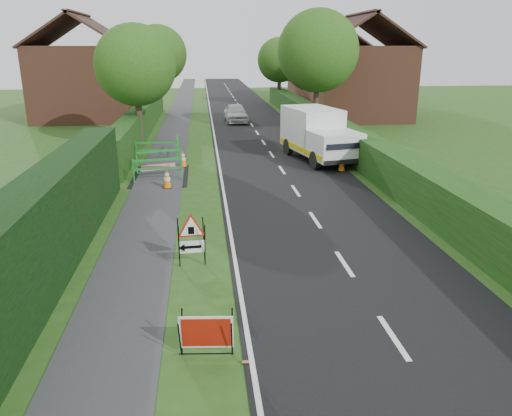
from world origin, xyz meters
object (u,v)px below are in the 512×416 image
triangle_sign (190,236)px  hatchback_car (236,113)px  works_van (318,133)px  red_rect_sign (206,333)px

triangle_sign → hatchback_car: 25.95m
hatchback_car → works_van: bearing=-78.6°
red_rect_sign → works_van: 17.32m
works_van → hatchback_car: bearing=91.5°
triangle_sign → hatchback_car: hatchback_car is taller
works_van → hatchback_car: works_van is taller
triangle_sign → works_van: works_van is taller
triangle_sign → works_van: 13.74m
red_rect_sign → triangle_sign: size_ratio=0.84×
triangle_sign → red_rect_sign: bearing=-89.3°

